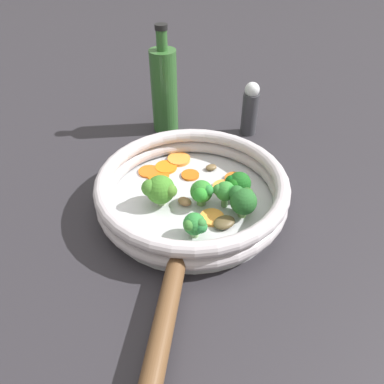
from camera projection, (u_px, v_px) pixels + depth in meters
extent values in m
plane|color=#27252A|center=(192.00, 206.00, 0.62)|extent=(4.00, 4.00, 0.00)
cylinder|color=#B2B5B7|center=(192.00, 202.00, 0.61)|extent=(0.28, 0.28, 0.01)
torus|color=#B8AFB5|center=(192.00, 194.00, 0.60)|extent=(0.30, 0.30, 0.02)
torus|color=#B8AFB5|center=(192.00, 182.00, 0.58)|extent=(0.30, 0.30, 0.02)
cylinder|color=brown|center=(159.00, 345.00, 0.40)|extent=(0.11, 0.23, 0.03)
sphere|color=#B7B0B3|center=(161.00, 258.00, 0.51)|extent=(0.01, 0.01, 0.01)
sphere|color=#ADB0B5|center=(196.00, 262.00, 0.50)|extent=(0.01, 0.01, 0.01)
cylinder|color=orange|center=(235.00, 179.00, 0.64)|extent=(0.05, 0.05, 0.01)
cylinder|color=orange|center=(166.00, 167.00, 0.67)|extent=(0.06, 0.06, 0.00)
cylinder|color=orange|center=(149.00, 171.00, 0.66)|extent=(0.04, 0.04, 0.00)
cylinder|color=orange|center=(190.00, 175.00, 0.65)|extent=(0.04, 0.04, 0.00)
cylinder|color=orange|center=(180.00, 159.00, 0.69)|extent=(0.06, 0.06, 0.01)
cylinder|color=orange|center=(158.00, 175.00, 0.65)|extent=(0.05, 0.05, 0.00)
cylinder|color=#F99C3D|center=(212.00, 217.00, 0.57)|extent=(0.04, 0.04, 0.00)
cylinder|color=orange|center=(223.00, 187.00, 0.63)|extent=(0.04, 0.04, 0.00)
cylinder|color=#629354|center=(225.00, 201.00, 0.59)|extent=(0.01, 0.01, 0.02)
sphere|color=#307D2F|center=(225.00, 191.00, 0.57)|extent=(0.03, 0.03, 0.03)
sphere|color=#28862E|center=(232.00, 191.00, 0.57)|extent=(0.02, 0.02, 0.02)
sphere|color=#2E742E|center=(218.00, 190.00, 0.57)|extent=(0.02, 0.02, 0.02)
cylinder|color=#81AC6C|center=(194.00, 232.00, 0.54)|extent=(0.01, 0.01, 0.01)
sphere|color=#297832|center=(194.00, 224.00, 0.53)|extent=(0.03, 0.03, 0.03)
sphere|color=#307733|center=(201.00, 223.00, 0.52)|extent=(0.02, 0.02, 0.02)
sphere|color=#287C3B|center=(201.00, 227.00, 0.52)|extent=(0.02, 0.02, 0.02)
sphere|color=#33722C|center=(189.00, 225.00, 0.52)|extent=(0.02, 0.02, 0.02)
cylinder|color=#668D53|center=(238.00, 193.00, 0.60)|extent=(0.01, 0.01, 0.02)
sphere|color=#17561A|center=(239.00, 183.00, 0.59)|extent=(0.04, 0.04, 0.04)
sphere|color=#0F5216|center=(231.00, 181.00, 0.59)|extent=(0.02, 0.02, 0.02)
sphere|color=#155814|center=(234.00, 185.00, 0.58)|extent=(0.02, 0.02, 0.02)
cylinder|color=#7DAB5D|center=(242.00, 211.00, 0.57)|extent=(0.01, 0.01, 0.02)
sphere|color=#225924|center=(244.00, 202.00, 0.56)|extent=(0.04, 0.04, 0.04)
sphere|color=#215C25|center=(237.00, 193.00, 0.56)|extent=(0.02, 0.02, 0.02)
sphere|color=#26581F|center=(247.00, 194.00, 0.57)|extent=(0.02, 0.02, 0.02)
cylinder|color=#8BA470|center=(162.00, 201.00, 0.59)|extent=(0.01, 0.01, 0.02)
sphere|color=#3C7925|center=(161.00, 191.00, 0.58)|extent=(0.05, 0.05, 0.05)
sphere|color=#3D7527|center=(150.00, 189.00, 0.57)|extent=(0.03, 0.03, 0.03)
sphere|color=#457626|center=(171.00, 191.00, 0.57)|extent=(0.02, 0.02, 0.02)
sphere|color=#387523|center=(150.00, 189.00, 0.57)|extent=(0.02, 0.02, 0.02)
cylinder|color=#628F46|center=(201.00, 200.00, 0.59)|extent=(0.01, 0.01, 0.02)
sphere|color=#2F7D2A|center=(202.00, 191.00, 0.58)|extent=(0.04, 0.04, 0.04)
sphere|color=#2A8134|center=(209.00, 190.00, 0.57)|extent=(0.02, 0.02, 0.02)
sphere|color=#307530|center=(201.00, 195.00, 0.57)|extent=(0.02, 0.02, 0.02)
sphere|color=#288426|center=(200.00, 194.00, 0.57)|extent=(0.02, 0.02, 0.02)
ellipsoid|color=brown|center=(240.00, 179.00, 0.64)|extent=(0.04, 0.04, 0.01)
ellipsoid|color=brown|center=(211.00, 167.00, 0.67)|extent=(0.02, 0.02, 0.01)
ellipsoid|color=#8B613F|center=(185.00, 201.00, 0.59)|extent=(0.03, 0.03, 0.01)
ellipsoid|color=brown|center=(224.00, 222.00, 0.56)|extent=(0.04, 0.04, 0.01)
cylinder|color=#333338|center=(250.00, 114.00, 0.77)|extent=(0.03, 0.03, 0.09)
sphere|color=silver|center=(252.00, 90.00, 0.73)|extent=(0.03, 0.03, 0.03)
cylinder|color=#2D5B28|center=(165.00, 92.00, 0.76)|extent=(0.05, 0.05, 0.17)
cylinder|color=#2D5B28|center=(162.00, 40.00, 0.69)|extent=(0.02, 0.02, 0.04)
cylinder|color=black|center=(162.00, 27.00, 0.68)|extent=(0.02, 0.02, 0.01)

